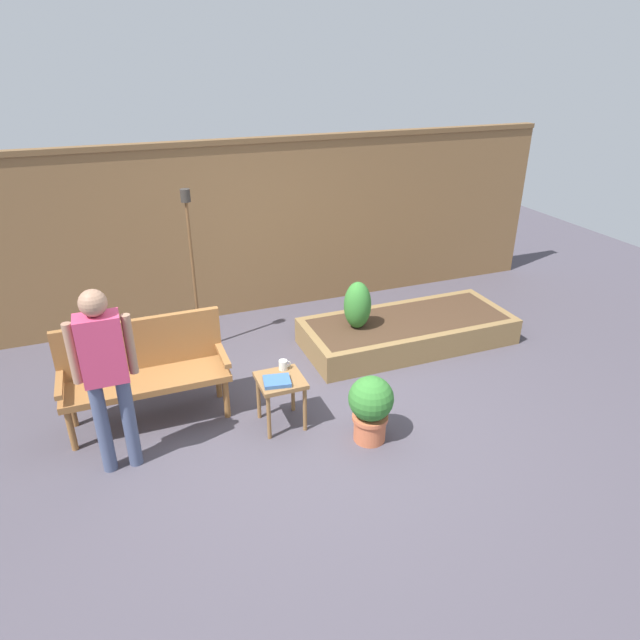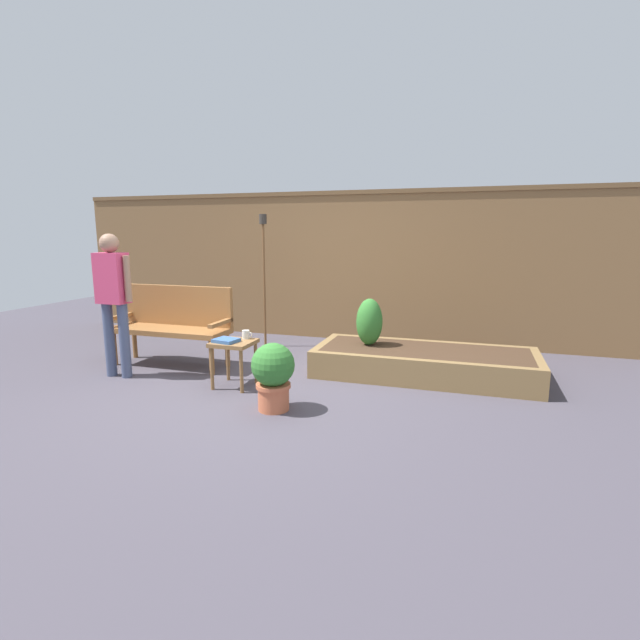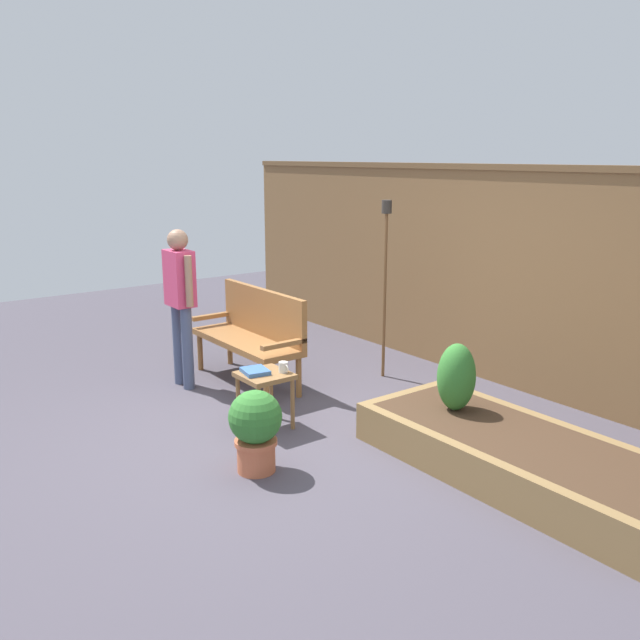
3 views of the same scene
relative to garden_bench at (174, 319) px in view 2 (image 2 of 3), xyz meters
The scene contains 11 objects.
ground_plane 1.62m from the garden_bench, 24.53° to the right, with size 14.00×14.00×0.00m, color #47424C.
fence_back 2.47m from the garden_bench, 54.75° to the left, with size 8.40×0.14×2.16m.
garden_bench is the anchor object (origin of this frame).
side_table 1.24m from the garden_bench, 27.24° to the right, with size 0.40×0.40×0.48m.
cup_on_table 1.24m from the garden_bench, 19.95° to the right, with size 0.11×0.08×0.09m.
book_on_table 1.22m from the garden_bench, 30.85° to the right, with size 0.23×0.20×0.04m, color #38609E.
potted_boxwood 2.04m from the garden_bench, 31.12° to the right, with size 0.39×0.39×0.61m.
raised_planter_bed 2.98m from the garden_bench, ahead, with size 2.40×1.00×0.30m.
shrub_near_bench 2.33m from the garden_bench, 10.79° to the left, with size 0.30×0.30×0.54m.
tiki_torch 1.50m from the garden_bench, 59.64° to the left, with size 0.10×0.10×1.81m.
person_by_bench 0.81m from the garden_bench, 114.07° to the right, with size 0.47×0.20×1.56m.
Camera 2 is at (1.98, -4.13, 1.57)m, focal length 26.52 mm.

